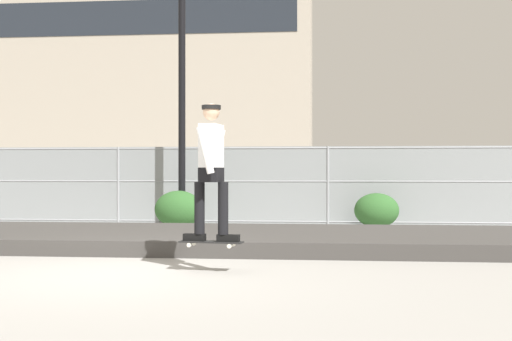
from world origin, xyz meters
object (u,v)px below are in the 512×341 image
object	(u,v)px
street_lamp	(182,17)
shrub_left	(178,209)
skater	(211,163)
shrub_center	(377,210)
parked_car_near	(71,185)
skateboard	(211,242)

from	to	relation	value
street_lamp	shrub_left	distance (m)	4.38
street_lamp	shrub_left	size ratio (longest dim) A/B	7.33
skater	shrub_center	bearing A→B (deg)	68.25
skater	shrub_left	world-z (taller)	skater
shrub_left	shrub_center	distance (m)	4.43
street_lamp	shrub_center	world-z (taller)	street_lamp
skater	street_lamp	distance (m)	7.52
parked_car_near	shrub_left	xyz separation A→B (m)	(4.24, -4.44, -0.42)
skater	parked_car_near	distance (m)	12.20
street_lamp	skater	bearing A→B (deg)	-74.81
skateboard	shrub_center	size ratio (longest dim) A/B	0.82
street_lamp	shrub_left	bearing A→B (deg)	-92.97
skateboard	parked_car_near	size ratio (longest dim) A/B	0.18
skater	shrub_center	distance (m)	7.18
skateboard	street_lamp	distance (m)	8.02
skateboard	shrub_center	xyz separation A→B (m)	(2.64, 6.61, 0.01)
skateboard	street_lamp	world-z (taller)	street_lamp
skateboard	skater	world-z (taller)	skater
shrub_left	street_lamp	bearing A→B (deg)	87.03
shrub_center	shrub_left	bearing A→B (deg)	-174.31
skateboard	shrub_center	bearing A→B (deg)	68.25
skater	shrub_left	xyz separation A→B (m)	(-1.77, 6.17, -0.95)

